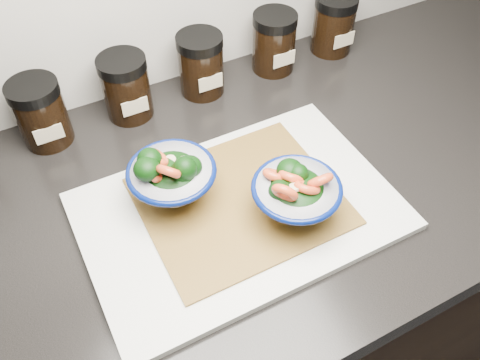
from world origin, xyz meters
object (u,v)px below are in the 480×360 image
bowl_left (172,177)px  spice_jar_e (274,42)px  spice_jar_c (126,87)px  spice_jar_f (334,24)px  spice_jar_b (41,113)px  spice_jar_d (201,64)px  cutting_board (239,211)px  bowl_right (295,194)px

bowl_left → spice_jar_e: bearing=37.1°
spice_jar_c → spice_jar_f: size_ratio=1.00×
spice_jar_b → spice_jar_d: 0.28m
cutting_board → bowl_left: (-0.08, 0.06, 0.05)m
cutting_board → spice_jar_f: size_ratio=3.98×
cutting_board → bowl_right: bowl_right is taller
bowl_right → spice_jar_f: same height
cutting_board → bowl_left: size_ratio=3.50×
spice_jar_d → spice_jar_f: size_ratio=1.00×
spice_jar_c → bowl_left: bearing=-93.0°
spice_jar_e → spice_jar_f: 0.13m
cutting_board → spice_jar_c: spice_jar_c is taller
spice_jar_d → spice_jar_b: bearing=180.0°
bowl_right → spice_jar_c: bearing=111.0°
bowl_left → spice_jar_b: (-0.13, 0.23, -0.00)m
spice_jar_e → spice_jar_b: bearing=180.0°
spice_jar_b → spice_jar_e: bearing=0.0°
cutting_board → bowl_right: size_ratio=3.57×
spice_jar_c → spice_jar_f: bearing=0.0°
spice_jar_c → spice_jar_e: same height
bowl_left → spice_jar_e: (0.30, 0.23, -0.00)m
spice_jar_b → spice_jar_c: bearing=0.0°
spice_jar_d → spice_jar_e: same height
cutting_board → spice_jar_b: bearing=125.5°
bowl_right → spice_jar_e: size_ratio=1.12×
bowl_left → spice_jar_d: (0.15, 0.23, -0.00)m
spice_jar_d → cutting_board: bearing=-104.7°
spice_jar_f → spice_jar_c: bearing=180.0°
bowl_right → spice_jar_e: 0.37m
bowl_right → spice_jar_c: same height
spice_jar_b → spice_jar_e: (0.43, 0.00, 0.00)m
bowl_right → spice_jar_d: 0.33m
spice_jar_b → spice_jar_d: same height
bowl_right → spice_jar_e: same height
spice_jar_e → spice_jar_f: (0.13, 0.00, 0.00)m
bowl_right → bowl_left: bearing=142.8°
spice_jar_d → spice_jar_f: (0.28, 0.00, 0.00)m
cutting_board → bowl_right: 0.09m
cutting_board → spice_jar_d: 0.30m
bowl_left → spice_jar_b: 0.26m
spice_jar_e → bowl_left: bearing=-142.9°
spice_jar_c → spice_jar_e: 0.29m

